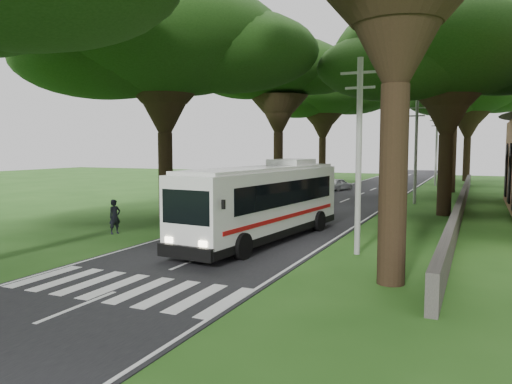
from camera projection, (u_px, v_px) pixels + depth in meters
ground at (162, 274)px, 17.42m from camera, size 140.00×140.00×0.00m
road at (342, 202)px, 40.15m from camera, size 8.00×120.00×0.04m
crosswalk at (125, 289)px, 15.61m from camera, size 8.00×3.00×0.01m
property_wall at (462, 201)px, 35.53m from camera, size 0.35×50.00×1.20m
pole_near at (359, 153)px, 20.27m from camera, size 1.60×0.24×8.00m
pole_mid at (416, 150)px, 38.45m from camera, size 1.60×0.24×8.00m
pole_far at (436, 149)px, 56.63m from camera, size 1.60×0.24×8.00m
tree_l_mida at (164, 45)px, 30.62m from camera, size 15.38×15.38×14.03m
tree_l_midb at (279, 69)px, 46.69m from camera, size 12.61×12.61×14.58m
tree_l_far at (323, 93)px, 63.51m from camera, size 14.13×14.13×14.34m
tree_r_mida at (449, 51)px, 31.41m from camera, size 14.35×14.35×13.61m
tree_r_midb at (455, 57)px, 47.74m from camera, size 15.42×15.42×16.44m
tree_r_far at (469, 93)px, 63.85m from camera, size 13.70×13.70×14.40m
coach_bus at (264, 201)px, 23.47m from camera, size 3.71×12.06×3.50m
distant_car_a at (338, 184)px, 50.66m from camera, size 2.58×3.92×1.24m
distant_car_b at (389, 175)px, 67.16m from camera, size 1.82×3.80×1.20m
pedestrian at (115, 217)px, 25.40m from camera, size 0.60×0.74×1.76m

